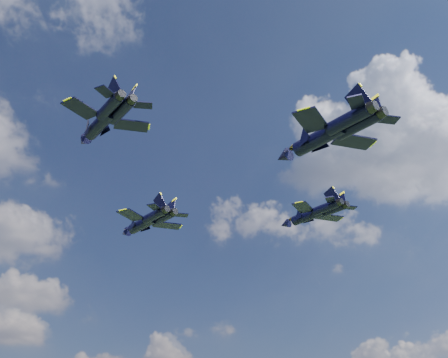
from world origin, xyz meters
TOP-DOWN VIEW (x-y plane):
  - jet_lead at (0.82, 16.55)m, footprint 12.47×16.36m
  - jet_left at (-15.28, -6.32)m, footprint 12.05×15.44m
  - jet_right at (23.35, -0.80)m, footprint 11.31×14.89m
  - jet_slot at (7.53, -22.75)m, footprint 13.49×17.64m

SIDE VIEW (x-z plane):
  - jet_slot at x=7.53m, z-range 56.17..60.34m
  - jet_lead at x=0.82m, z-range 56.94..60.81m
  - jet_right at x=23.35m, z-range 57.24..60.76m
  - jet_left at x=-15.28m, z-range 60.03..63.73m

